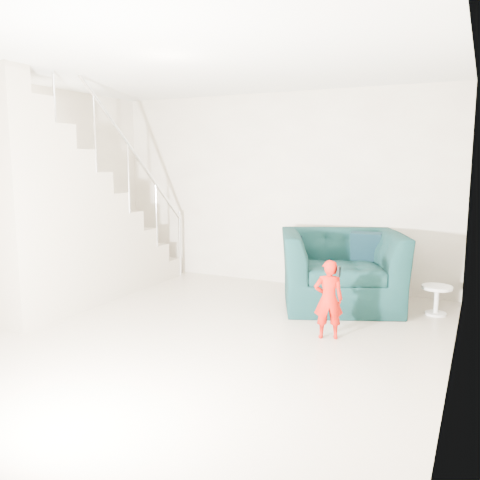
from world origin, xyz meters
name	(u,v)px	position (x,y,z in m)	size (l,w,h in m)	color
floor	(174,341)	(0.00, 0.00, 0.00)	(5.50, 5.50, 0.00)	tan
ceiling	(168,55)	(0.00, 0.00, 2.70)	(5.50, 5.50, 0.00)	silver
back_wall	(278,190)	(0.00, 2.75, 1.35)	(5.00, 5.00, 0.00)	#B0A08F
right_wall	(458,217)	(2.50, 0.00, 1.35)	(5.50, 5.50, 0.00)	#B0A08F
armchair	(341,269)	(1.16, 1.93, 0.46)	(1.41, 1.23, 0.91)	black
toddler	(328,299)	(1.34, 0.75, 0.40)	(0.29, 0.19, 0.80)	#971004
side_table	(437,295)	(2.25, 2.05, 0.23)	(0.34, 0.34, 0.34)	white
staircase	(59,228)	(-2.00, 0.55, 0.95)	(1.02, 3.03, 3.62)	#ADA089
cushion	(366,246)	(1.38, 2.28, 0.70)	(0.38, 0.11, 0.36)	black
throw	(294,257)	(0.58, 1.85, 0.57)	(0.04, 0.43, 0.48)	black
phone	(339,271)	(1.44, 0.73, 0.69)	(0.02, 0.05, 0.10)	black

